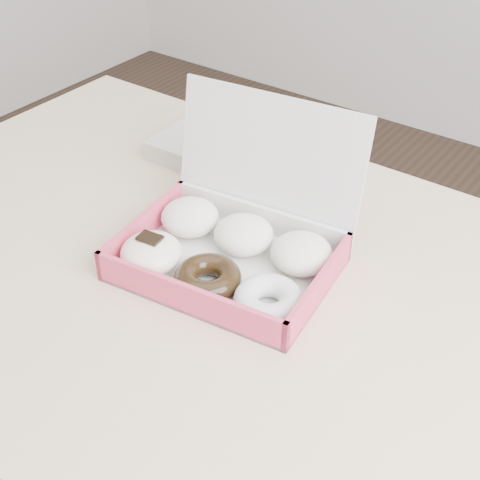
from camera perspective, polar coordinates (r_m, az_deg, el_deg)
The scene contains 3 objects.
table at distance 1.02m, azimuth -2.97°, elevation -5.33°, with size 1.20×0.80×0.75m.
donut_box at distance 0.94m, azimuth -0.80°, elevation -0.34°, with size 0.32×0.29×0.21m.
newspapers at distance 1.21m, azimuth -1.50°, elevation 7.85°, with size 0.22×0.18×0.04m, color silver.
Camera 1 is at (0.49, -0.58, 1.35)m, focal length 50.00 mm.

